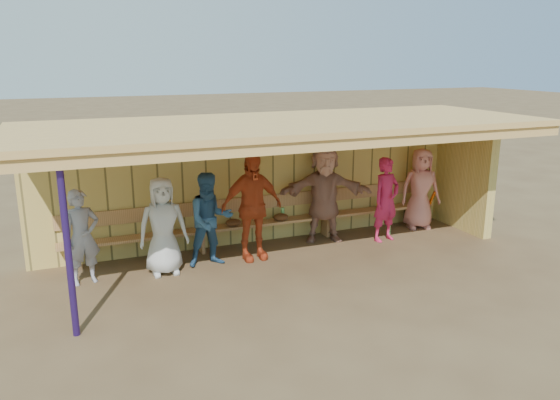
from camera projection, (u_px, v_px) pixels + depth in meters
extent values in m
plane|color=brown|center=(287.00, 261.00, 9.73)|extent=(90.00, 90.00, 0.00)
imported|color=gray|center=(82.00, 237.00, 8.62)|extent=(0.63, 0.49, 1.55)
imported|color=silver|center=(163.00, 226.00, 9.01)|extent=(0.81, 0.53, 1.65)
imported|color=#2E587F|center=(210.00, 220.00, 9.38)|extent=(0.80, 0.62, 1.65)
imported|color=#C6451F|center=(252.00, 207.00, 9.64)|extent=(1.16, 0.54, 1.93)
imported|color=tan|center=(325.00, 193.00, 10.62)|extent=(1.87, 1.09, 1.93)
imported|color=#C51F4D|center=(386.00, 200.00, 10.67)|extent=(0.67, 0.51, 1.66)
imported|color=#DE867C|center=(420.00, 189.00, 11.47)|extent=(0.95, 0.75, 1.70)
cube|color=tan|center=(261.00, 181.00, 10.63)|extent=(8.60, 0.20, 2.40)
cube|color=tan|center=(464.00, 173.00, 11.36)|extent=(0.20, 1.62, 2.40)
cube|color=tan|center=(288.00, 124.00, 9.11)|extent=(8.80, 3.20, 0.10)
cube|color=tan|center=(329.00, 145.00, 7.80)|extent=(8.80, 0.10, 0.18)
cube|color=tan|center=(42.00, 146.00, 7.75)|extent=(0.08, 3.00, 0.16)
cube|color=tan|center=(112.00, 142.00, 8.10)|extent=(0.08, 3.00, 0.16)
cube|color=tan|center=(175.00, 138.00, 8.45)|extent=(0.08, 3.00, 0.16)
cube|color=tan|center=(234.00, 135.00, 8.79)|extent=(0.08, 3.00, 0.16)
cube|color=tan|center=(288.00, 132.00, 9.14)|extent=(0.08, 3.00, 0.16)
cube|color=tan|center=(338.00, 130.00, 9.49)|extent=(0.08, 3.00, 0.16)
cube|color=tan|center=(385.00, 127.00, 9.84)|extent=(0.08, 3.00, 0.16)
cube|color=tan|center=(428.00, 125.00, 10.18)|extent=(0.08, 3.00, 0.16)
cube|color=tan|center=(469.00, 122.00, 10.53)|extent=(0.08, 3.00, 0.16)
cylinder|color=navy|center=(68.00, 249.00, 6.85)|extent=(0.09, 0.09, 2.40)
cube|color=tan|center=(266.00, 223.00, 10.57)|extent=(7.60, 0.32, 0.05)
cube|color=tan|center=(263.00, 202.00, 10.62)|extent=(7.60, 0.04, 0.26)
cube|color=tan|center=(69.00, 259.00, 9.31)|extent=(0.06, 0.29, 0.40)
cube|color=tan|center=(201.00, 242.00, 10.15)|extent=(0.06, 0.29, 0.40)
cube|color=tan|center=(325.00, 226.00, 11.10)|extent=(0.06, 0.29, 0.40)
cube|color=tan|center=(420.00, 214.00, 11.94)|extent=(0.06, 0.29, 0.40)
cylinder|color=orange|center=(428.00, 207.00, 11.73)|extent=(0.13, 0.41, 0.80)
sphere|color=orange|center=(427.00, 223.00, 11.82)|extent=(0.08, 0.08, 0.08)
ellipsoid|color=#593319|center=(161.00, 231.00, 9.76)|extent=(0.30, 0.24, 0.14)
ellipsoid|color=#593319|center=(233.00, 223.00, 10.25)|extent=(0.30, 0.24, 0.14)
ellipsoid|color=#593319|center=(281.00, 217.00, 10.61)|extent=(0.30, 0.24, 0.14)
cylinder|color=#7ACE67|center=(283.00, 213.00, 10.71)|extent=(0.07, 0.07, 0.22)
cylinder|color=orange|center=(378.00, 202.00, 11.51)|extent=(0.07, 0.07, 0.22)
cylinder|color=#76CC66|center=(389.00, 230.00, 11.11)|extent=(0.07, 0.07, 0.22)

